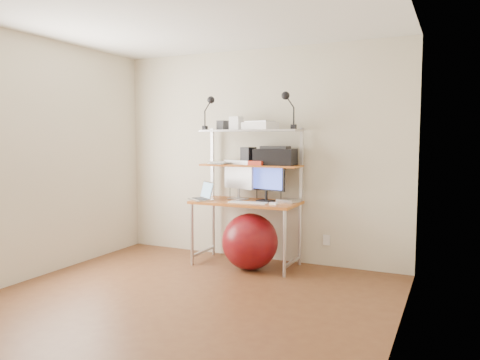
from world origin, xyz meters
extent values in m
plane|color=brown|center=(0.00, 0.00, 0.00)|extent=(3.60, 3.60, 0.00)
plane|color=white|center=(0.00, 0.00, 2.50)|extent=(3.60, 3.60, 0.00)
plane|color=beige|center=(0.00, 1.80, 1.25)|extent=(3.60, 0.00, 3.60)
plane|color=beige|center=(-1.80, 0.00, 1.25)|extent=(0.00, 3.60, 3.60)
plane|color=beige|center=(1.80, 0.00, 1.25)|extent=(0.00, 3.60, 3.60)
cube|color=#B76D23|center=(0.00, 1.44, 0.72)|extent=(1.20, 0.60, 0.03)
cylinder|color=#BBBABF|center=(-0.56, 1.18, 0.35)|extent=(0.04, 0.04, 0.71)
cylinder|color=#BBBABF|center=(-0.56, 1.70, 0.35)|extent=(0.04, 0.04, 0.71)
cylinder|color=#BBBABF|center=(0.56, 1.18, 0.35)|extent=(0.04, 0.04, 0.71)
cylinder|color=#BBBABF|center=(0.56, 1.70, 0.35)|extent=(0.04, 0.04, 0.71)
cube|color=#BBBABF|center=(-0.57, 1.70, 1.15)|extent=(0.03, 0.04, 0.84)
cube|color=#BBBABF|center=(0.57, 1.70, 1.15)|extent=(0.03, 0.04, 0.84)
cube|color=#B76D23|center=(0.00, 1.57, 1.14)|extent=(1.18, 0.34, 0.02)
cube|color=#BBBABF|center=(0.00, 1.57, 1.54)|extent=(1.18, 0.34, 0.02)
cube|color=white|center=(0.85, 1.79, 0.30)|extent=(0.08, 0.01, 0.12)
cube|color=#BABABF|center=(-0.14, 1.53, 0.75)|extent=(0.24, 0.21, 0.01)
cylinder|color=#BABABF|center=(-0.14, 1.55, 0.81)|extent=(0.03, 0.03, 0.11)
cube|color=#BABABF|center=(-0.14, 1.55, 1.03)|extent=(0.43, 0.18, 0.33)
plane|color=white|center=(-0.14, 1.54, 1.03)|extent=(0.37, 0.13, 0.40)
cube|color=black|center=(0.21, 1.51, 0.75)|extent=(0.20, 0.17, 0.01)
cylinder|color=black|center=(0.21, 1.53, 0.81)|extent=(0.03, 0.03, 0.11)
cube|color=black|center=(0.21, 1.53, 1.01)|extent=(0.48, 0.14, 0.29)
plane|color=blue|center=(0.21, 1.51, 1.01)|extent=(0.43, 0.10, 0.44)
cube|color=#BBBCC0|center=(-0.51, 1.31, 0.75)|extent=(0.37, 0.36, 0.01)
cube|color=#2C2C2E|center=(-0.51, 1.31, 0.76)|extent=(0.28, 0.26, 0.00)
cube|color=#BBBCC0|center=(-0.45, 1.39, 0.85)|extent=(0.28, 0.24, 0.20)
plane|color=#678FAC|center=(-0.45, 1.39, 0.85)|extent=(0.26, 0.23, 0.27)
cube|color=white|center=(0.09, 1.30, 0.75)|extent=(0.44, 0.15, 0.01)
cube|color=white|center=(0.39, 1.30, 0.75)|extent=(0.09, 0.06, 0.02)
cube|color=#BBBCC0|center=(0.48, 1.54, 0.76)|extent=(0.24, 0.24, 0.04)
cube|color=black|center=(-0.05, 1.32, 0.74)|extent=(0.07, 0.13, 0.01)
cube|color=black|center=(0.29, 1.60, 1.24)|extent=(0.47, 0.34, 0.18)
cube|color=#2C2C2E|center=(0.29, 1.60, 1.35)|extent=(0.32, 0.25, 0.03)
cube|color=black|center=(-0.04, 1.59, 1.25)|extent=(0.17, 0.17, 0.20)
cube|color=#B32E1C|center=(0.12, 1.47, 1.18)|extent=(0.19, 0.14, 0.05)
cube|color=white|center=(0.12, 1.55, 1.59)|extent=(0.42, 0.33, 0.08)
cube|color=#BABABF|center=(0.12, 1.55, 1.64)|extent=(0.35, 0.27, 0.01)
cube|color=white|center=(-0.18, 1.56, 1.63)|extent=(0.15, 0.13, 0.15)
cube|color=#2C2C2E|center=(-0.36, 1.57, 1.61)|extent=(0.14, 0.14, 0.11)
cube|color=black|center=(-0.54, 1.46, 1.57)|extent=(0.05, 0.06, 0.05)
cylinder|color=black|center=(-0.54, 1.46, 1.68)|extent=(0.02, 0.02, 0.17)
sphere|color=black|center=(-0.45, 1.45, 1.90)|extent=(0.09, 0.09, 0.09)
cube|color=black|center=(0.54, 1.50, 1.58)|extent=(0.05, 0.06, 0.05)
cylinder|color=black|center=(0.54, 1.50, 1.69)|extent=(0.02, 0.02, 0.18)
sphere|color=black|center=(0.45, 1.49, 1.91)|extent=(0.09, 0.09, 0.09)
sphere|color=maroon|center=(0.11, 1.30, 0.31)|extent=(0.62, 0.62, 0.62)
cube|color=white|center=(-0.45, 1.59, 1.15)|extent=(0.30, 0.34, 0.00)
cube|color=white|center=(-0.35, 1.52, 1.16)|extent=(0.27, 0.32, 0.00)
cube|color=white|center=(-0.43, 1.61, 1.16)|extent=(0.26, 0.32, 0.00)
cube|color=white|center=(-0.36, 1.55, 1.17)|extent=(0.22, 0.28, 0.00)
cube|color=white|center=(-0.42, 1.57, 1.17)|extent=(0.25, 0.31, 0.00)
camera|label=1|loc=(2.16, -3.37, 1.45)|focal=35.00mm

